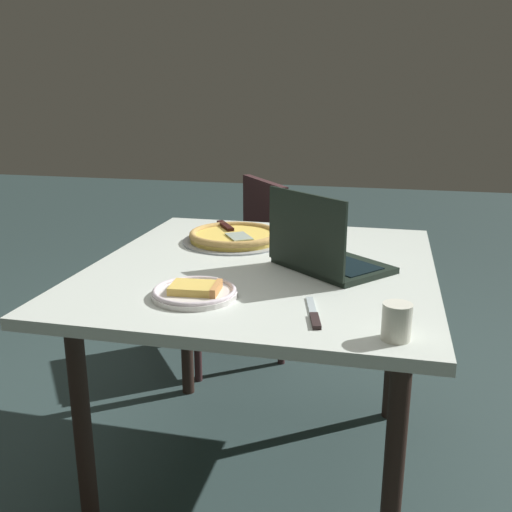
{
  "coord_description": "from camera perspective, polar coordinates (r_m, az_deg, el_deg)",
  "views": [
    {
      "loc": [
        -1.67,
        -0.36,
        1.26
      ],
      "look_at": [
        -0.07,
        0.01,
        0.78
      ],
      "focal_mm": 40.21,
      "sensor_mm": 36.0,
      "label": 1
    }
  ],
  "objects": [
    {
      "name": "chair_near",
      "position": [
        2.73,
        -1.78,
        0.18
      ],
      "size": [
        0.64,
        0.64,
        0.85
      ],
      "color": "#372022",
      "rests_on": "ground_plane"
    },
    {
      "name": "dining_table",
      "position": [
        1.81,
        0.74,
        -3.08
      ],
      "size": [
        1.14,
        1.04,
        0.73
      ],
      "color": "silver",
      "rests_on": "ground_plane"
    },
    {
      "name": "table_knife",
      "position": [
        1.39,
        5.77,
        -5.87
      ],
      "size": [
        0.2,
        0.06,
        0.01
      ],
      "color": "silver",
      "rests_on": "dining_table"
    },
    {
      "name": "pizza_tray",
      "position": [
        2.05,
        -2.15,
        1.98
      ],
      "size": [
        0.37,
        0.37,
        0.04
      ],
      "color": "#969CA1",
      "rests_on": "dining_table"
    },
    {
      "name": "laptop",
      "position": [
        1.73,
        6.79,
        0.22
      ],
      "size": [
        0.39,
        0.4,
        0.24
      ],
      "color": "black",
      "rests_on": "dining_table"
    },
    {
      "name": "pizza_plate",
      "position": [
        1.52,
        -6.08,
        -3.54
      ],
      "size": [
        0.23,
        0.23,
        0.04
      ],
      "color": "white",
      "rests_on": "dining_table"
    },
    {
      "name": "drink_cup",
      "position": [
        1.29,
        13.83,
        -6.32
      ],
      "size": [
        0.07,
        0.07,
        0.08
      ],
      "color": "silver",
      "rests_on": "dining_table"
    },
    {
      "name": "ground_plane",
      "position": [
        2.12,
        0.67,
        -20.1
      ],
      "size": [
        12.0,
        12.0,
        0.0
      ],
      "primitive_type": "plane",
      "color": "#2C3E3D"
    }
  ]
}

